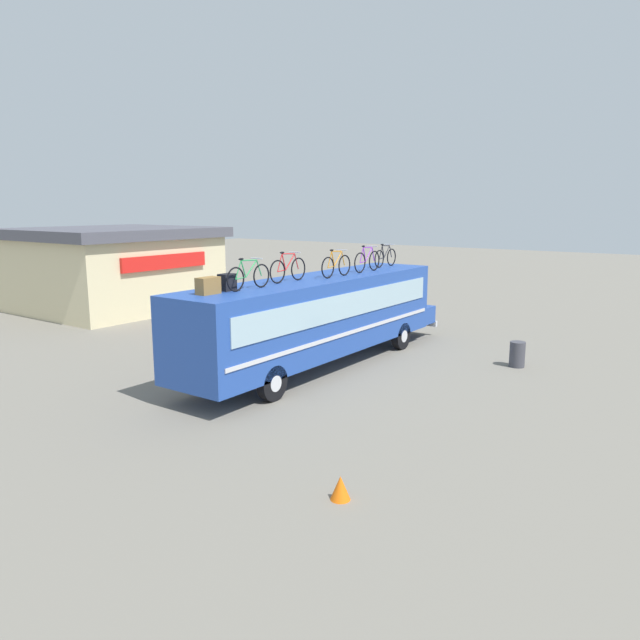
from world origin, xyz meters
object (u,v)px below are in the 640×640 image
luggage_bag_1 (208,286)px  rooftop_bicycle_3 (336,265)px  rooftop_bicycle_5 (385,257)px  rooftop_bicycle_2 (288,269)px  bus (320,315)px  rooftop_bicycle_4 (367,261)px  luggage_bag_2 (227,282)px  rooftop_bicycle_1 (249,276)px  traffic_cone (340,488)px  trash_bin (517,354)px

luggage_bag_1 → rooftop_bicycle_3: size_ratio=0.38×
rooftop_bicycle_5 → rooftop_bicycle_2: bearing=179.0°
bus → rooftop_bicycle_2: rooftop_bicycle_2 is taller
rooftop_bicycle_2 → luggage_bag_1: bearing=178.7°
rooftop_bicycle_4 → luggage_bag_2: bearing=174.6°
luggage_bag_1 → bus: bearing=-1.9°
luggage_bag_2 → rooftop_bicycle_1: 0.64m
bus → rooftop_bicycle_2: (-1.59, 0.09, 1.68)m
rooftop_bicycle_5 → traffic_cone: bearing=-153.9°
traffic_cone → rooftop_bicycle_3: bearing=34.6°
luggage_bag_1 → trash_bin: luggage_bag_1 is taller
luggage_bag_1 → rooftop_bicycle_3: rooftop_bicycle_3 is taller
rooftop_bicycle_2 → trash_bin: rooftop_bicycle_2 is taller
luggage_bag_1 → rooftop_bicycle_3: (5.30, -0.56, 0.16)m
luggage_bag_1 → rooftop_bicycle_4: (7.31, -0.55, 0.17)m
rooftop_bicycle_4 → rooftop_bicycle_5: size_ratio=1.04×
luggage_bag_1 → rooftop_bicycle_2: 3.35m
rooftop_bicycle_4 → traffic_cone: rooftop_bicycle_4 is taller
rooftop_bicycle_2 → rooftop_bicycle_3: (1.96, -0.49, -0.01)m
bus → luggage_bag_2: bearing=176.8°
luggage_bag_2 → rooftop_bicycle_3: rooftop_bicycle_3 is taller
rooftop_bicycle_2 → traffic_cone: 8.98m
trash_bin → traffic_cone: size_ratio=1.87×
luggage_bag_1 → rooftop_bicycle_1: 1.35m
rooftop_bicycle_2 → rooftop_bicycle_5: 5.95m
bus → rooftop_bicycle_4: size_ratio=7.52×
bus → luggage_bag_2: size_ratio=27.18×
luggage_bag_1 → rooftop_bicycle_2: bearing=-1.3°
rooftop_bicycle_1 → traffic_cone: bearing=-124.2°
luggage_bag_2 → rooftop_bicycle_3: bearing=-7.9°
rooftop_bicycle_3 → rooftop_bicycle_5: 4.01m
rooftop_bicycle_1 → trash_bin: 9.68m
bus → rooftop_bicycle_1: rooftop_bicycle_1 is taller
luggage_bag_2 → rooftop_bicycle_5: size_ratio=0.29×
bus → luggage_bag_1: luggage_bag_1 is taller
rooftop_bicycle_5 → luggage_bag_2: bearing=178.3°
rooftop_bicycle_1 → luggage_bag_1: bearing=168.0°
luggage_bag_1 → luggage_bag_2: luggage_bag_2 is taller
luggage_bag_2 → rooftop_bicycle_3: size_ratio=0.28×
bus → rooftop_bicycle_3: 1.76m
rooftop_bicycle_5 → trash_bin: 6.28m
rooftop_bicycle_4 → rooftop_bicycle_5: bearing=10.6°
rooftop_bicycle_1 → trash_bin: (7.46, -5.39, -3.00)m
trash_bin → luggage_bag_2: bearing=144.3°
bus → luggage_bag_1: size_ratio=19.96×
luggage_bag_1 → rooftop_bicycle_5: 9.30m
rooftop_bicycle_5 → bus: bearing=179.8°
rooftop_bicycle_2 → rooftop_bicycle_5: rooftop_bicycle_2 is taller
rooftop_bicycle_4 → trash_bin: size_ratio=1.98×
luggage_bag_1 → rooftop_bicycle_5: size_ratio=0.39×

